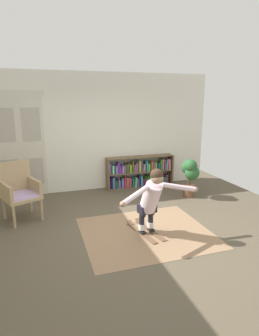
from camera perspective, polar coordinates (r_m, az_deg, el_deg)
The scene contains 9 objects.
ground_plane at distance 5.10m, azimuth -0.31°, elevation -12.53°, with size 7.20×7.20×0.00m, color brown.
back_wall at distance 7.14m, azimuth -6.76°, elevation 7.15°, with size 6.00×0.10×2.90m, color silver.
double_door at distance 6.99m, azimuth -21.22°, elevation 4.35°, with size 1.22×0.05×2.45m.
rug at distance 5.05m, azimuth 3.34°, elevation -12.81°, with size 2.18×1.91×0.01m, color #8F6E51.
bookshelf at distance 7.43m, azimuth 2.02°, elevation -1.05°, with size 1.80×0.30×0.81m.
wicker_chair at distance 5.77m, azimuth -21.29°, elevation -4.11°, with size 0.79×0.79×1.10m.
potted_plant at distance 6.72m, azimuth 12.11°, elevation -0.85°, with size 0.36×0.45×0.91m.
skis_pair at distance 5.06m, azimuth 3.15°, elevation -12.48°, with size 0.44×0.92×0.07m.
person_skier at distance 4.65m, azimuth 4.51°, elevation -5.71°, with size 1.45×0.74×1.13m.
Camera 1 is at (-1.39, -4.36, 2.26)m, focal length 30.22 mm.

